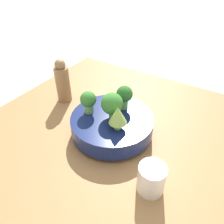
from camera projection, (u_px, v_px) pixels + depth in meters
ground_plane at (109, 135)px, 0.78m from camera, size 6.00×6.00×0.00m
table at (109, 130)px, 0.77m from camera, size 0.83×0.84×0.05m
bowl at (112, 124)px, 0.70m from camera, size 0.26×0.26×0.07m
broccoli_floret_right at (88, 101)px, 0.68m from camera, size 0.05×0.05×0.07m
broccoli_floret_front at (124, 95)px, 0.69m from camera, size 0.05×0.05×0.08m
romanesco_piece_far at (118, 116)px, 0.61m from camera, size 0.05×0.05×0.08m
broccoli_floret_center at (112, 104)px, 0.65m from camera, size 0.07×0.07×0.09m
cup at (151, 179)px, 0.53m from camera, size 0.07×0.07×0.08m
pepper_mill at (63, 82)px, 0.83m from camera, size 0.05×0.05×0.17m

